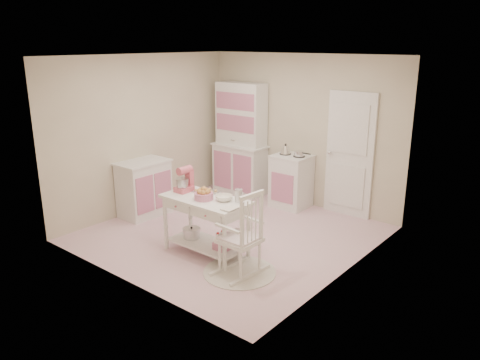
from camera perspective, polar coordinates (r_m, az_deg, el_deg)
name	(u,v)px	position (r m, az deg, el deg)	size (l,w,h in m)	color
room_shell	(230,126)	(6.63, -1.22, 6.65)	(3.84, 3.84, 2.62)	pink
door	(350,155)	(7.79, 13.23, 3.00)	(0.82, 0.05, 2.04)	white
hutch	(240,139)	(8.75, -0.03, 5.04)	(1.06, 0.50, 2.08)	white
stove	(291,181)	(8.16, 6.27, -0.11)	(0.62, 0.57, 0.92)	white
base_cabinet	(144,188)	(7.87, -11.61, -1.00)	(0.54, 0.84, 0.92)	white
lace_rug	(240,272)	(5.99, -0.05, -11.15)	(0.92, 0.92, 0.01)	white
rocking_chair	(240,232)	(5.76, -0.05, -6.35)	(0.48, 0.72, 1.10)	white
work_table	(206,226)	(6.34, -4.17, -5.64)	(1.20, 0.60, 0.80)	white
stand_mixer	(184,180)	(6.45, -6.87, 0.04)	(0.20, 0.28, 0.34)	#CF576A
cookie_tray	(206,192)	(6.42, -4.12, -1.47)	(0.34, 0.24, 0.02)	silver
bread_basket	(204,196)	(6.14, -4.44, -1.97)	(0.25, 0.25, 0.09)	#C77295
mixing_bowl	(224,198)	(6.08, -1.96, -2.22)	(0.22, 0.22, 0.07)	white
metal_pitcher	(239,196)	(6.01, -0.16, -1.93)	(0.10, 0.10, 0.17)	silver
recipe_book	(225,207)	(5.83, -1.84, -3.33)	(0.15, 0.21, 0.02)	white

